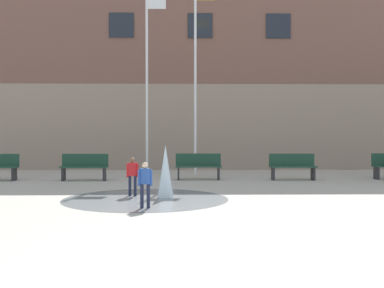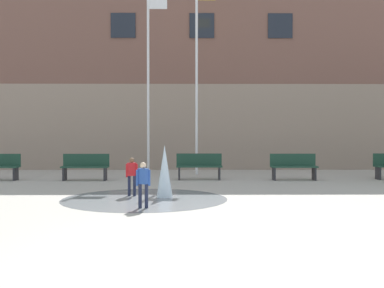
% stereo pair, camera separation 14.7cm
% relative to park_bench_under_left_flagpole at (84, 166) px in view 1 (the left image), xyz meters
% --- Properties ---
extents(ground_plane, '(100.00, 100.00, 0.00)m').
position_rel_park_bench_under_left_flagpole_xyz_m(ground_plane, '(4.17, -10.02, -0.48)').
color(ground_plane, '#B2ADA3').
extents(library_building, '(36.00, 6.05, 8.55)m').
position_rel_park_bench_under_left_flagpole_xyz_m(library_building, '(4.17, 7.59, 3.80)').
color(library_building, gray).
rests_on(library_building, ground).
extents(splash_fountain, '(4.05, 4.05, 1.32)m').
position_rel_park_bench_under_left_flagpole_xyz_m(splash_fountain, '(2.78, -4.36, -0.06)').
color(splash_fountain, gray).
rests_on(splash_fountain, ground).
extents(park_bench_under_left_flagpole, '(1.60, 0.44, 0.91)m').
position_rel_park_bench_under_left_flagpole_xyz_m(park_bench_under_left_flagpole, '(0.00, 0.00, 0.00)').
color(park_bench_under_left_flagpole, '#28282D').
rests_on(park_bench_under_left_flagpole, ground).
extents(park_bench_center, '(1.60, 0.44, 0.91)m').
position_rel_park_bench_under_left_flagpole_xyz_m(park_bench_center, '(3.94, 0.21, 0.00)').
color(park_bench_center, '#28282D').
rests_on(park_bench_center, ground).
extents(park_bench_under_right_flagpole, '(1.60, 0.44, 0.91)m').
position_rel_park_bench_under_left_flagpole_xyz_m(park_bench_under_right_flagpole, '(7.22, 0.04, 0.00)').
color(park_bench_under_right_flagpole, '#28282D').
rests_on(park_bench_under_right_flagpole, ground).
extents(child_with_pink_shirt, '(0.31, 0.22, 0.99)m').
position_rel_park_bench_under_left_flagpole_xyz_m(child_with_pink_shirt, '(2.58, -5.93, 0.10)').
color(child_with_pink_shirt, '#1E233D').
rests_on(child_with_pink_shirt, ground).
extents(child_running, '(0.31, 0.22, 0.99)m').
position_rel_park_bench_under_left_flagpole_xyz_m(child_running, '(2.10, -3.99, 0.10)').
color(child_running, '#1E233D').
rests_on(child_running, ground).
extents(flagpole_left, '(0.80, 0.10, 7.38)m').
position_rel_park_bench_under_left_flagpole_xyz_m(flagpole_left, '(2.01, 2.27, 3.45)').
color(flagpole_left, silver).
rests_on(flagpole_left, ground).
extents(flagpole_right, '(0.80, 0.10, 7.73)m').
position_rel_park_bench_under_left_flagpole_xyz_m(flagpole_right, '(3.92, 2.27, 3.63)').
color(flagpole_right, silver).
rests_on(flagpole_right, ground).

